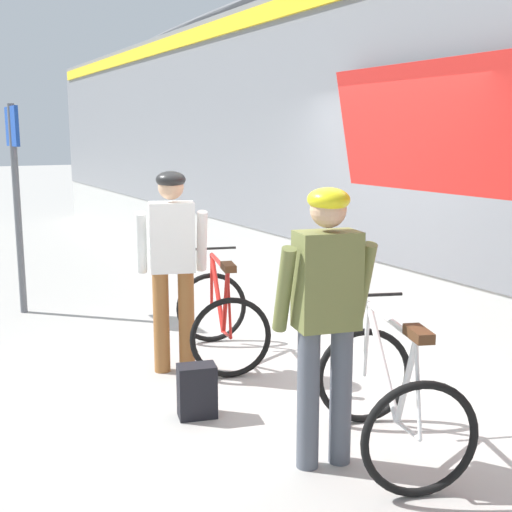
# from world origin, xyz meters

# --- Properties ---
(ground_plane) EXTENTS (80.00, 80.00, 0.00)m
(ground_plane) POSITION_xyz_m (0.00, 0.00, 0.00)
(ground_plane) COLOR #A09E99
(train_car) EXTENTS (3.21, 21.58, 3.88)m
(train_car) POSITION_xyz_m (2.90, 1.36, 1.97)
(train_car) COLOR slate
(train_car) RESTS_ON ground
(cyclist_near_in_white) EXTENTS (0.66, 0.44, 1.76)m
(cyclist_near_in_white) POSITION_xyz_m (-0.44, 0.63, 1.05)
(cyclist_near_in_white) COLOR #935B2D
(cyclist_near_in_white) RESTS_ON ground
(cyclist_far_in_olive) EXTENTS (0.65, 0.39, 1.76)m
(cyclist_far_in_olive) POSITION_xyz_m (-0.24, -1.41, 1.05)
(cyclist_far_in_olive) COLOR #4C515B
(cyclist_far_in_olive) RESTS_ON ground
(bicycle_near_red) EXTENTS (0.97, 1.22, 0.99)m
(bicycle_near_red) POSITION_xyz_m (0.05, 0.72, 0.40)
(bicycle_near_red) COLOR black
(bicycle_near_red) RESTS_ON ground
(bicycle_far_white) EXTENTS (1.03, 1.25, 0.99)m
(bicycle_far_white) POSITION_xyz_m (0.19, -1.52, 0.40)
(bicycle_far_white) COLOR black
(bicycle_far_white) RESTS_ON ground
(backpack_on_platform) EXTENTS (0.31, 0.24, 0.40)m
(backpack_on_platform) POSITION_xyz_m (-0.66, -0.37, 0.20)
(backpack_on_platform) COLOR black
(backpack_on_platform) RESTS_ON ground
(water_bottle_near_the_bikes) EXTENTS (0.07, 0.07, 0.22)m
(water_bottle_near_the_bikes) POSITION_xyz_m (0.47, -0.55, 0.11)
(water_bottle_near_the_bikes) COLOR silver
(water_bottle_near_the_bikes) RESTS_ON ground
(platform_sign_post) EXTENTS (0.08, 0.70, 2.40)m
(platform_sign_post) POSITION_xyz_m (-1.29, 3.29, 1.62)
(platform_sign_post) COLOR #595B60
(platform_sign_post) RESTS_ON ground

